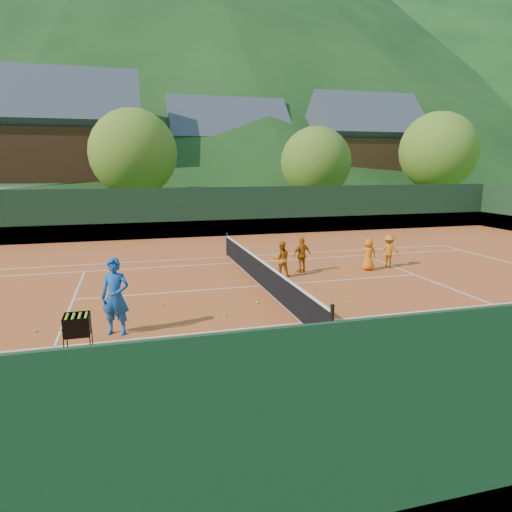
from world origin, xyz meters
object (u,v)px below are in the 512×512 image
object	(u,v)px
student_a	(281,259)
ball_hopper	(77,326)
student_b	(302,255)
student_d	(389,251)
coach	(115,297)
chalet_mid	(227,159)
tennis_net	(261,272)
student_c	(368,254)
chalet_left	(63,150)
chalet_right	(362,156)

from	to	relation	value
student_a	ball_hopper	size ratio (longest dim) A/B	1.40
student_b	student_d	world-z (taller)	student_b
coach	chalet_mid	size ratio (longest dim) A/B	0.16
student_a	tennis_net	xyz separation A→B (m)	(-1.14, -1.14, -0.20)
student_a	student_c	size ratio (longest dim) A/B	1.05
tennis_net	chalet_mid	size ratio (longest dim) A/B	0.95
student_a	student_b	size ratio (longest dim) A/B	0.97
chalet_mid	ball_hopper	bearing A→B (deg)	-106.82
coach	student_a	xyz separation A→B (m)	(6.08, 4.76, -0.30)
student_d	student_b	bearing A→B (deg)	22.93
coach	ball_hopper	size ratio (longest dim) A/B	2.01
ball_hopper	chalet_left	bearing A→B (deg)	96.94
student_c	chalet_mid	size ratio (longest dim) A/B	0.11
coach	student_d	xyz separation A→B (m)	(11.12, 5.24, -0.32)
student_b	chalet_left	xyz separation A→B (m)	(-12.18, 28.38, 4.90)
student_c	tennis_net	size ratio (longest dim) A/B	0.11
chalet_left	chalet_right	bearing A→B (deg)	0.00
student_d	tennis_net	world-z (taller)	student_d
tennis_net	chalet_right	world-z (taller)	chalet_right
coach	tennis_net	size ratio (longest dim) A/B	0.17
student_d	tennis_net	bearing A→B (deg)	37.61
chalet_left	coach	bearing A→B (deg)	-81.44
student_a	ball_hopper	distance (m)	9.16
student_a	tennis_net	world-z (taller)	student_a
coach	chalet_mid	distance (m)	39.38
coach	chalet_right	world-z (taller)	chalet_right
ball_hopper	chalet_right	world-z (taller)	chalet_right
student_c	chalet_mid	bearing A→B (deg)	-78.23
student_b	ball_hopper	bearing A→B (deg)	23.20
student_a	tennis_net	size ratio (longest dim) A/B	0.12
student_d	chalet_left	distance (m)	33.03
student_b	chalet_mid	xyz separation A→B (m)	(3.82, 32.38, 4.24)
student_b	tennis_net	xyz separation A→B (m)	(-2.18, -1.62, -0.23)
student_d	ball_hopper	distance (m)	13.59
student_d	chalet_mid	distance (m)	32.65
student_c	chalet_left	distance (m)	32.81
student_d	chalet_mid	bearing A→B (deg)	-66.83
student_a	student_d	world-z (taller)	student_a
chalet_left	student_c	bearing A→B (deg)	-62.50
tennis_net	chalet_left	xyz separation A→B (m)	(-10.00, 30.00, 5.13)
student_a	student_d	xyz separation A→B (m)	(5.04, 0.49, -0.01)
coach	student_a	bearing A→B (deg)	58.34
tennis_net	chalet_mid	distance (m)	34.81
tennis_net	chalet_mid	bearing A→B (deg)	79.99
student_c	chalet_left	size ratio (longest dim) A/B	0.10
student_b	tennis_net	distance (m)	2.73
student_b	tennis_net	world-z (taller)	student_b
chalet_left	chalet_right	size ratio (longest dim) A/B	1.16
student_b	student_c	world-z (taller)	student_b
ball_hopper	chalet_mid	world-z (taller)	chalet_mid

